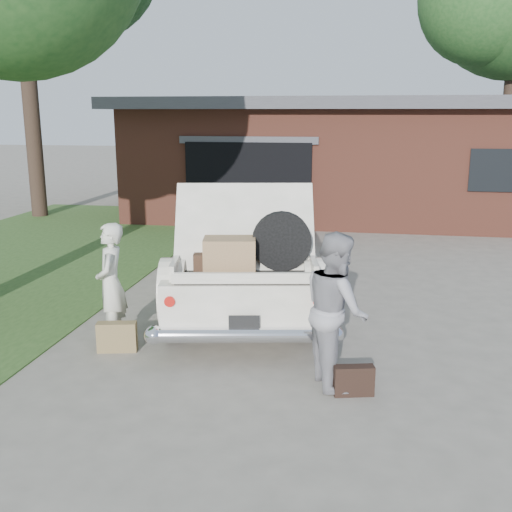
# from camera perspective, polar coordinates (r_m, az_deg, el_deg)

# --- Properties ---
(ground) EXTENTS (90.00, 90.00, 0.00)m
(ground) POSITION_cam_1_polar(r_m,az_deg,el_deg) (7.55, -0.80, -9.21)
(ground) COLOR gray
(ground) RESTS_ON ground
(house) EXTENTS (12.80, 7.80, 3.30)m
(house) POSITION_cam_1_polar(r_m,az_deg,el_deg) (18.35, 9.06, 9.45)
(house) COLOR brown
(house) RESTS_ON ground
(sedan) EXTENTS (2.98, 5.62, 2.03)m
(sedan) POSITION_cam_1_polar(r_m,az_deg,el_deg) (9.34, -0.95, 0.33)
(sedan) COLOR white
(sedan) RESTS_ON ground
(woman_left) EXTENTS (0.51, 0.65, 1.57)m
(woman_left) POSITION_cam_1_polar(r_m,az_deg,el_deg) (7.89, -13.64, -2.56)
(woman_left) COLOR beige
(woman_left) RESTS_ON ground
(woman_right) EXTENTS (0.89, 1.00, 1.70)m
(woman_right) POSITION_cam_1_polar(r_m,az_deg,el_deg) (6.54, 7.63, -5.04)
(woman_right) COLOR gray
(woman_right) RESTS_ON ground
(suitcase_left) EXTENTS (0.51, 0.26, 0.38)m
(suitcase_left) POSITION_cam_1_polar(r_m,az_deg,el_deg) (7.73, -13.10, -7.52)
(suitcase_left) COLOR olive
(suitcase_left) RESTS_ON ground
(suitcase_right) EXTENTS (0.44, 0.23, 0.33)m
(suitcase_right) POSITION_cam_1_polar(r_m,az_deg,el_deg) (6.52, 9.30, -11.63)
(suitcase_right) COLOR black
(suitcase_right) RESTS_ON ground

